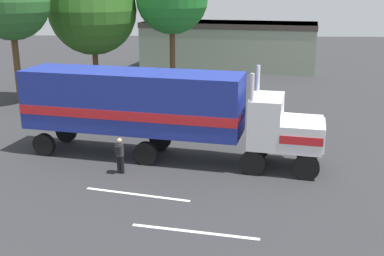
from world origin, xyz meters
TOP-DOWN VIEW (x-y plane):
  - ground_plane at (0.00, 0.00)m, footprint 120.00×120.00m
  - lane_stripe_near at (-5.73, -3.50)m, footprint 4.31×1.20m
  - lane_stripe_mid at (-3.33, -6.39)m, footprint 4.35×0.97m
  - semi_truck at (-5.49, 0.88)m, footprint 14.37×5.40m
  - person_bystander at (-6.80, -1.29)m, footprint 0.36×0.47m
  - parked_car at (-9.16, 8.09)m, footprint 4.75×3.26m
  - tree_center at (-12.17, 16.82)m, footprint 6.88×6.88m
  - tree_right at (-16.42, 11.62)m, footprint 5.19×5.19m
  - building_backdrop at (-1.12, 27.55)m, footprint 18.07×9.46m

SIDE VIEW (x-z plane):
  - ground_plane at x=0.00m, z-range 0.00..0.00m
  - lane_stripe_near at x=-5.73m, z-range 0.00..0.01m
  - lane_stripe_mid at x=-3.33m, z-range 0.00..0.01m
  - parked_car at x=-9.16m, z-range 0.02..1.59m
  - person_bystander at x=-6.80m, z-range 0.08..1.71m
  - building_backdrop at x=-1.12m, z-range 0.20..4.79m
  - semi_truck at x=-5.49m, z-range 0.27..4.77m
  - tree_center at x=-12.17m, z-range 1.37..11.00m
  - tree_right at x=-16.42m, z-range 2.17..11.76m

